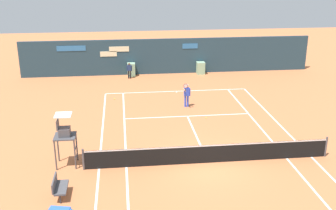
# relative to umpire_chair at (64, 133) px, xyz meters

# --- Properties ---
(ground_plane) EXTENTS (80.00, 80.00, 0.01)m
(ground_plane) POSITION_rel_umpire_chair_xyz_m (6.84, 0.01, -1.67)
(ground_plane) COLOR #C67042
(tennis_net) EXTENTS (12.10, 0.10, 1.07)m
(tennis_net) POSITION_rel_umpire_chair_xyz_m (6.84, -0.57, -1.16)
(tennis_net) COLOR #4C4C51
(tennis_net) RESTS_ON ground_plane
(sponsor_back_wall) EXTENTS (25.00, 1.02, 3.05)m
(sponsor_back_wall) POSITION_rel_umpire_chair_xyz_m (6.82, 16.40, -0.19)
(sponsor_back_wall) COLOR #233D4C
(sponsor_back_wall) RESTS_ON ground_plane
(umpire_chair) EXTENTS (1.00, 1.00, 2.62)m
(umpire_chair) POSITION_rel_umpire_chair_xyz_m (0.00, 0.00, 0.00)
(umpire_chair) COLOR #47474C
(umpire_chair) RESTS_ON ground_plane
(player_bench) EXTENTS (0.54, 1.20, 0.88)m
(player_bench) POSITION_rel_umpire_chair_xyz_m (0.01, -2.85, -1.16)
(player_bench) COLOR #38383D
(player_bench) RESTS_ON ground_plane
(player_on_baseline) EXTENTS (0.58, 0.69, 1.80)m
(player_on_baseline) POSITION_rel_umpire_chair_xyz_m (7.06, 7.60, -0.72)
(player_on_baseline) COLOR blue
(player_on_baseline) RESTS_ON ground_plane
(ball_kid_centre_post) EXTENTS (0.45, 0.19, 1.34)m
(ball_kid_centre_post) POSITION_rel_umpire_chair_xyz_m (3.44, 15.12, -0.90)
(ball_kid_centre_post) COLOR black
(ball_kid_centre_post) RESTS_ON ground_plane
(tennis_ball_mid_court) EXTENTS (0.07, 0.07, 0.07)m
(tennis_ball_mid_court) POSITION_rel_umpire_chair_xyz_m (7.95, 5.32, -1.63)
(tennis_ball_mid_court) COLOR #CCE033
(tennis_ball_mid_court) RESTS_ON ground_plane
(tennis_ball_near_service_line) EXTENTS (0.07, 0.07, 0.07)m
(tennis_ball_near_service_line) POSITION_rel_umpire_chair_xyz_m (2.22, 9.75, -1.63)
(tennis_ball_near_service_line) COLOR #CCE033
(tennis_ball_near_service_line) RESTS_ON ground_plane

